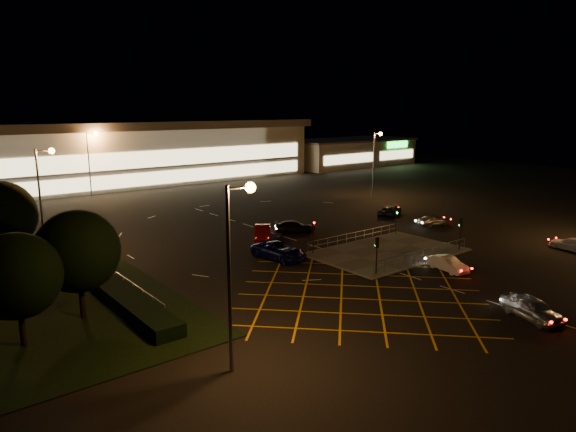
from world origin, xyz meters
TOP-DOWN VIEW (x-y plane):
  - ground at (0.00, 0.00)m, footprint 180.00×180.00m
  - pedestrian_island at (2.00, -2.00)m, footprint 14.00×9.00m
  - grass_verge at (-28.00, 6.00)m, footprint 18.00×30.00m
  - hedge at (-23.00, 6.00)m, footprint 2.00×26.00m
  - supermarket at (0.00, 61.95)m, footprint 72.00×26.50m
  - retail_unit_a at (46.00, 53.97)m, footprint 18.80×14.80m
  - retail_unit_b at (62.00, 53.96)m, footprint 14.80×14.80m
  - streetlight_sw at (-21.56, -12.00)m, footprint 1.78×0.56m
  - streetlight_nw at (-23.56, 18.00)m, footprint 1.78×0.56m
  - streetlight_ne at (24.44, 20.00)m, footprint 1.78×0.56m
  - streetlight_far_left at (-9.56, 48.00)m, footprint 1.78×0.56m
  - streetlight_far_right at (30.44, 50.00)m, footprint 1.78×0.56m
  - signal_sw at (-4.00, -5.99)m, footprint 0.28×0.30m
  - signal_se at (8.00, -5.99)m, footprint 0.28×0.30m
  - signal_nw at (-4.00, 1.99)m, footprint 0.28×0.30m
  - signal_ne at (8.00, 1.99)m, footprint 0.28×0.30m
  - tree_a at (-30.00, -2.00)m, footprint 5.04×5.04m
  - tree_c at (-28.00, 14.00)m, footprint 5.76×5.76m
  - tree_e at (-26.00, 0.00)m, footprint 5.40×5.40m
  - car_near_silver at (-2.72, -18.52)m, footprint 3.02×4.76m
  - car_queue_white at (1.70, -9.00)m, footprint 2.01×4.02m
  - car_left_blue at (-7.50, 2.76)m, footprint 3.36×5.89m
  - car_far_dkgrey at (0.10, 9.80)m, footprint 4.80×3.98m
  - car_right_silver at (15.18, 2.29)m, footprint 4.13×2.51m
  - car_circ_red at (-4.49, 9.55)m, footprint 4.02×4.63m
  - car_east_grey at (15.65, 9.37)m, footprint 5.08×3.87m
  - car_approach_white at (16.80, -12.74)m, footprint 2.48×4.53m

SIDE VIEW (x-z plane):
  - ground at x=0.00m, z-range 0.00..0.00m
  - grass_verge at x=-28.00m, z-range 0.00..0.08m
  - pedestrian_island at x=2.00m, z-range 0.00..0.12m
  - hedge at x=-23.00m, z-range 0.00..1.00m
  - car_approach_white at x=16.80m, z-range 0.00..1.25m
  - car_queue_white at x=1.70m, z-range 0.00..1.26m
  - car_east_grey at x=15.65m, z-range 0.00..1.28m
  - car_far_dkgrey at x=0.10m, z-range 0.00..1.31m
  - car_right_silver at x=15.18m, z-range 0.00..1.31m
  - car_near_silver at x=-2.72m, z-range 0.00..1.51m
  - car_circ_red at x=-4.49m, z-range 0.00..1.51m
  - car_left_blue at x=-7.50m, z-range 0.00..1.55m
  - signal_sw at x=-4.00m, z-range 0.79..3.94m
  - signal_se at x=8.00m, z-range 0.79..3.94m
  - signal_nw at x=-4.00m, z-range 0.79..3.94m
  - signal_ne at x=8.00m, z-range 0.79..3.94m
  - retail_unit_a at x=46.00m, z-range 0.04..6.39m
  - retail_unit_b at x=62.00m, z-range 0.05..6.40m
  - tree_a at x=-30.00m, z-range 0.90..7.76m
  - tree_e at x=-26.00m, z-range 0.97..8.32m
  - tree_c at x=-28.00m, z-range 1.03..8.87m
  - supermarket at x=0.00m, z-range 0.06..10.56m
  - streetlight_sw at x=-21.56m, z-range 1.55..11.58m
  - streetlight_nw at x=-23.56m, z-range 1.55..11.58m
  - streetlight_ne at x=24.44m, z-range 1.55..11.58m
  - streetlight_far_left at x=-9.56m, z-range 1.55..11.58m
  - streetlight_far_right at x=30.44m, z-range 1.55..11.58m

